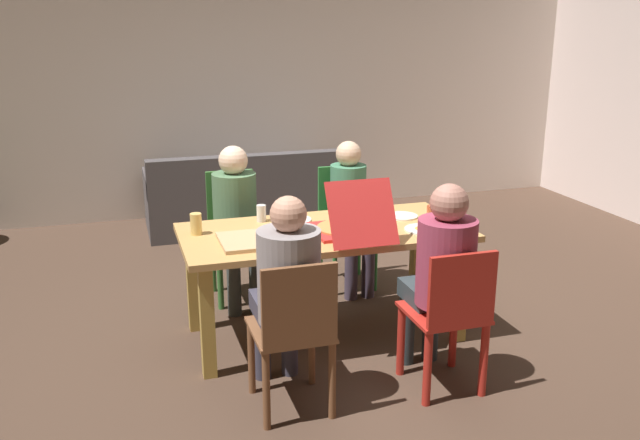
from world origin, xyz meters
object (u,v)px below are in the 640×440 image
Objects in this scene: person_2 at (441,267)px; drinking_glass_0 at (196,224)px; drinking_glass_1 at (261,213)px; person_0 at (351,205)px; pizza_box_1 at (252,240)px; drinking_glass_3 at (368,211)px; couch at (243,200)px; chair_0 at (344,219)px; chair_1 at (234,232)px; pizza_box_0 at (348,226)px; person_3 at (286,283)px; plate_0 at (402,216)px; person_1 at (236,212)px; drinking_glass_2 at (431,214)px; plate_1 at (293,220)px; plate_2 at (424,229)px; dining_table at (324,244)px; chair_3 at (294,330)px; chair_2 at (450,317)px.

person_2 is 8.80× the size of drinking_glass_0.
drinking_glass_1 is at bearing 126.62° from person_2.
pizza_box_1 is at bearing -137.51° from person_0.
couch is (-0.41, 2.46, -0.51)m from drinking_glass_3.
chair_0 is 0.98× the size of chair_1.
pizza_box_0 is 2.82m from couch.
person_3 reaches higher than plate_0.
pizza_box_1 is (-0.06, -0.88, 0.06)m from person_1.
chair_0 is 8.33× the size of drinking_glass_2.
drinking_glass_2 is (0.29, 0.74, 0.09)m from person_2.
plate_1 is (0.30, -0.50, 0.06)m from person_1.
person_0 is 4.73× the size of plate_1.
chair_1 reaches higher than pizza_box_1.
plate_2 is 1.86× the size of drinking_glass_0.
drinking_glass_1 is 2.40m from couch.
plate_0 is (0.60, 0.12, 0.11)m from dining_table.
person_1 is at bearing 146.14° from drinking_glass_2.
chair_0 reaches higher than pizza_box_1.
drinking_glass_1 is at bearing 162.48° from drinking_glass_2.
plate_0 is 0.87× the size of plate_1.
plate_0 is (1.05, -0.63, 0.06)m from person_1.
person_0 is 1.90× the size of pizza_box_0.
person_0 is 1.30m from pizza_box_1.
drinking_glass_2 is at bearing -3.40° from dining_table.
chair_3 is 7.84× the size of drinking_glass_1.
chair_1 is at bearing 86.54° from pizza_box_1.
person_1 is (0.00, -0.15, 0.20)m from chair_1.
pizza_box_0 is (-0.34, 0.64, 0.09)m from person_2.
dining_table is at bearing -9.76° from drinking_glass_0.
person_2 is at bearing -99.58° from plate_0.
person_3 is 4.85× the size of plate_1.
couch is at bearing 83.19° from person_3.
chair_0 is 0.84m from plate_0.
chair_3 is 1.20m from plate_1.
person_3 reaches higher than chair_1.
dining_table is 1.55× the size of person_3.
person_0 is at bearing 25.94° from drinking_glass_0.
pizza_box_0 is (0.11, -0.14, 0.16)m from dining_table.
drinking_glass_1 is at bearing 123.52° from chair_2.
pizza_box_1 is at bearing -93.46° from chair_1.
pizza_box_0 is 0.51m from plate_2.
person_2 reaches higher than drinking_glass_3.
chair_2 is 1.28m from pizza_box_1.
chair_1 is at bearing 115.01° from plate_1.
person_0 is 0.97× the size of person_3.
drinking_glass_3 is at bearing -42.10° from chair_1.
drinking_glass_3 is at bearing -97.89° from person_0.
person_3 is at bearing 90.00° from chair_3.
couch is (-0.04, 2.62, -0.36)m from dining_table.
person_0 is at bearing -75.13° from couch.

